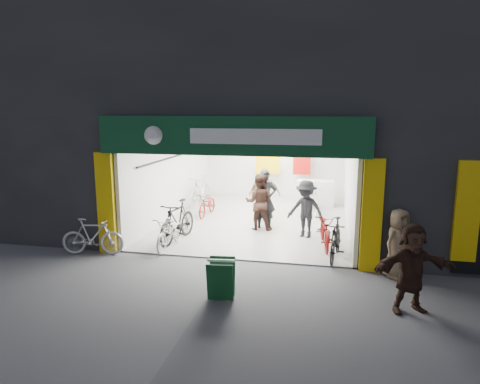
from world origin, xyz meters
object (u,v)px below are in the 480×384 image
(bike_right_front, at_px, (336,240))
(pedestrian_near, at_px, (398,243))
(sandwich_board, at_px, (221,278))
(parked_bike, at_px, (93,236))
(bike_left_front, at_px, (170,232))

(bike_right_front, distance_m, pedestrian_near, 1.61)
(sandwich_board, bearing_deg, parked_bike, 147.27)
(bike_right_front, relative_size, pedestrian_near, 1.09)
(bike_left_front, relative_size, sandwich_board, 2.12)
(parked_bike, height_order, sandwich_board, parked_bike)
(bike_left_front, bearing_deg, sandwich_board, -51.66)
(pedestrian_near, bearing_deg, sandwich_board, 164.30)
(bike_left_front, height_order, bike_right_front, bike_right_front)
(bike_right_front, bearing_deg, bike_left_front, -171.98)
(pedestrian_near, distance_m, sandwich_board, 3.99)
(parked_bike, relative_size, pedestrian_near, 1.03)
(parked_bike, bearing_deg, pedestrian_near, -100.08)
(bike_left_front, xyz_separation_m, pedestrian_near, (5.61, -0.90, 0.33))
(bike_left_front, distance_m, pedestrian_near, 5.69)
(bike_right_front, relative_size, sandwich_board, 2.14)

